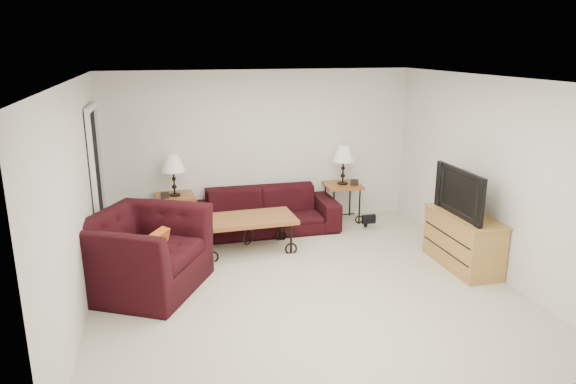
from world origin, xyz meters
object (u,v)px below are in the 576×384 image
Objects in this scene: sofa at (264,211)px; lamp_right at (343,165)px; backpack at (366,215)px; lamp_left at (174,175)px; tv_stand at (463,241)px; side_table_right at (342,202)px; coffee_table at (248,234)px; television at (466,192)px; side_table_left at (176,215)px; armchair at (143,253)px.

sofa is 1.52m from lamp_right.
lamp_right is 1.47× the size of backpack.
tv_stand is (3.65, -2.17, -0.59)m from lamp_left.
coffee_table is (-1.76, -0.93, -0.07)m from side_table_right.
sofa is 0.85m from coffee_table.
sofa reaches higher than coffee_table.
television is at bearing 180.00° from tv_stand.
tv_stand is 1.88m from backpack.
side_table_left reaches higher than coffee_table.
side_table_right is 1.01× the size of lamp_left.
lamp_left is 0.47× the size of coffee_table.
sofa is 1.92× the size of tv_stand.
television reaches higher than backpack.
side_table_left is 3.03m from backpack.
sofa is at bearing -7.52° from side_table_left.
side_table_left is 1.00× the size of lamp_left.
tv_stand is 2.74× the size of backpack.
lamp_left is 2.73m from lamp_right.
television is at bearing -30.86° from side_table_left.
television is (3.63, -2.17, 0.08)m from lamp_left.
side_table_left is at bearing 180.00° from lamp_right.
backpack is at bearing 110.52° from tv_stand.
armchair is (-1.43, -0.91, 0.21)m from coffee_table.
lamp_right is at bearing 141.35° from backpack.
lamp_right is 2.43m from tv_stand.
lamp_left is (0.00, 0.00, 0.63)m from side_table_left.
lamp_right is 3.71m from armchair.
lamp_left reaches higher than side_table_right.
side_table_right is 1.47× the size of backpack.
television is at bearing -67.45° from lamp_right.
tv_stand is (0.92, -2.17, 0.04)m from side_table_right.
armchair is 4.14m from television.
lamp_left reaches higher than side_table_left.
backpack is at bearing -57.52° from lamp_right.
lamp_right is at bearing 0.00° from side_table_left.
side_table_left is at bearing 149.28° from tv_stand.
television is at bearing -24.92° from coffee_table.
television is (4.08, -0.33, 0.57)m from armchair.
lamp_left is at bearing 149.28° from tv_stand.
armchair is (-0.45, -1.84, 0.15)m from side_table_left.
tv_stand is (3.65, -2.17, 0.04)m from side_table_left.
sofa is at bearing 138.98° from tv_stand.
television is at bearing -30.86° from lamp_left.
armchair is at bearing -149.95° from lamp_right.
coffee_table is at bearing 155.25° from tv_stand.
sofa is 1.72× the size of coffee_table.
sofa is at bearing -18.88° from armchair.
coffee_table is (-0.39, -0.75, -0.09)m from sofa.
lamp_right is 2.35m from television.
side_table_right is at bearing 7.50° from sofa.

